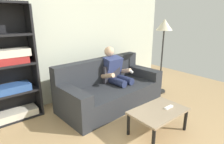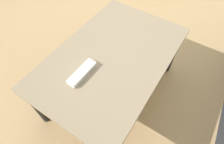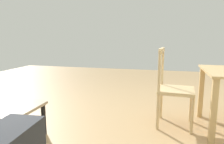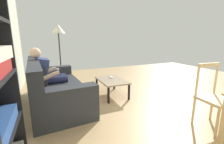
{
  "view_description": "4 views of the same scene",
  "coord_description": "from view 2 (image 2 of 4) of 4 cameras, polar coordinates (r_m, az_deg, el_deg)",
  "views": [
    {
      "loc": [
        -0.9,
        -0.86,
        1.76
      ],
      "look_at": [
        1.28,
        1.85,
        0.7
      ],
      "focal_mm": 29.6,
      "sensor_mm": 36.0,
      "label": 1
    },
    {
      "loc": [
        1.76,
        1.0,
        1.1
      ],
      "look_at": [
        1.23,
        0.66,
        0.23
      ],
      "focal_mm": 28.69,
      "sensor_mm": 36.0,
      "label": 2
    },
    {
      "loc": [
        -0.46,
        2.41,
        1.1
      ],
      "look_at": [
        -0.17,
        1.26,
        0.9
      ],
      "focal_mm": 33.73,
      "sensor_mm": 36.0,
      "label": 3
    },
    {
      "loc": [
        -1.89,
        2.0,
        1.31
      ],
      "look_at": [
        -0.17,
        1.26,
        0.9
      ],
      "focal_mm": 24.27,
      "sensor_mm": 36.0,
      "label": 4
    }
  ],
  "objects": [
    {
      "name": "coffee_table",
      "position": [
        1.0,
        0.0,
        3.41
      ],
      "size": [
        0.87,
        0.56,
        0.38
      ],
      "color": "gray",
      "rests_on": "ground_plane"
    },
    {
      "name": "tv_remote",
      "position": [
        0.88,
        -9.52,
        -0.21
      ],
      "size": [
        0.17,
        0.05,
        0.02
      ],
      "primitive_type": "cube",
      "rotation": [
        0.0,
        0.0,
        1.55
      ],
      "color": "white",
      "rests_on": "coffee_table"
    }
  ]
}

